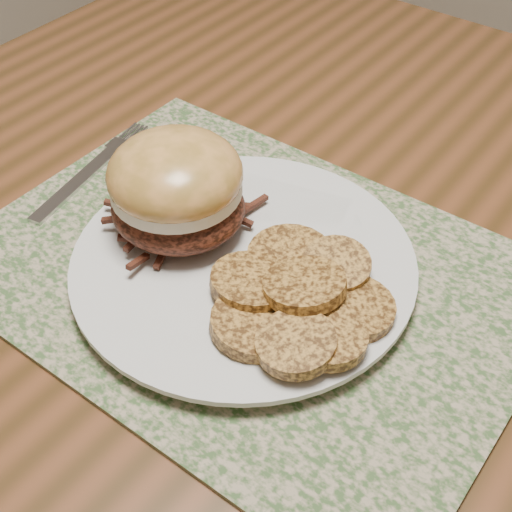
{
  "coord_description": "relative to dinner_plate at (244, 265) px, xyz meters",
  "views": [
    {
      "loc": [
        -0.02,
        -0.41,
        1.16
      ],
      "look_at": [
        -0.25,
        -0.1,
        0.79
      ],
      "focal_mm": 50.0,
      "sensor_mm": 36.0,
      "label": 1
    }
  ],
  "objects": [
    {
      "name": "placemat",
      "position": [
        0.0,
        0.0,
        -0.01
      ],
      "size": [
        0.45,
        0.33,
        0.0
      ],
      "primitive_type": "cube",
      "color": "#3B572D",
      "rests_on": "dining_table"
    },
    {
      "name": "dinner_plate",
      "position": [
        0.0,
        0.0,
        0.0
      ],
      "size": [
        0.26,
        0.26,
        0.02
      ],
      "primitive_type": "cylinder",
      "color": "silver",
      "rests_on": "placemat"
    },
    {
      "name": "pork_sandwich",
      "position": [
        -0.06,
        -0.0,
        0.05
      ],
      "size": [
        0.11,
        0.11,
        0.09
      ],
      "rotation": [
        0.0,
        0.0,
        0.01
      ],
      "color": "black",
      "rests_on": "dinner_plate"
    },
    {
      "name": "roasted_potatoes",
      "position": [
        0.06,
        -0.02,
        0.02
      ],
      "size": [
        0.16,
        0.16,
        0.04
      ],
      "color": "#B17B34",
      "rests_on": "dinner_plate"
    },
    {
      "name": "fork",
      "position": [
        -0.2,
        0.02,
        -0.01
      ],
      "size": [
        0.05,
        0.17,
        0.0
      ],
      "rotation": [
        0.0,
        0.0,
        0.18
      ],
      "color": "#B2B2B9",
      "rests_on": "placemat"
    }
  ]
}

